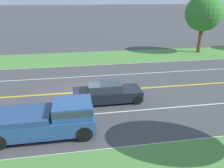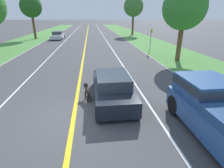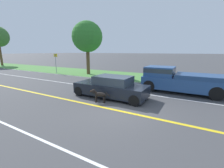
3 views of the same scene
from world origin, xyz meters
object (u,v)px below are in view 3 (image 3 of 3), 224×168
object	(u,v)px
ego_car	(111,87)
dog	(98,94)
pickup_truck	(178,80)
street_sign	(56,61)
roadside_tree_right_near	(87,37)

from	to	relation	value
ego_car	dog	bearing A→B (deg)	174.86
dog	pickup_truck	xyz separation A→B (m)	(4.65, -3.66, 0.43)
pickup_truck	street_sign	bearing A→B (deg)	80.81
ego_car	dog	size ratio (longest dim) A/B	3.94
dog	street_sign	xyz separation A→B (m)	(7.16, 11.84, 1.15)
roadside_tree_right_near	ego_car	bearing A→B (deg)	-133.75
ego_car	pickup_truck	distance (m)	4.91
street_sign	roadside_tree_right_near	bearing A→B (deg)	-74.97
dog	street_sign	world-z (taller)	street_sign
ego_car	pickup_truck	world-z (taller)	pickup_truck
ego_car	dog	world-z (taller)	ego_car
roadside_tree_right_near	street_sign	bearing A→B (deg)	105.03
dog	roadside_tree_right_near	size ratio (longest dim) A/B	0.18
pickup_truck	street_sign	xyz separation A→B (m)	(2.51, 15.51, 0.72)
dog	pickup_truck	world-z (taller)	pickup_truck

